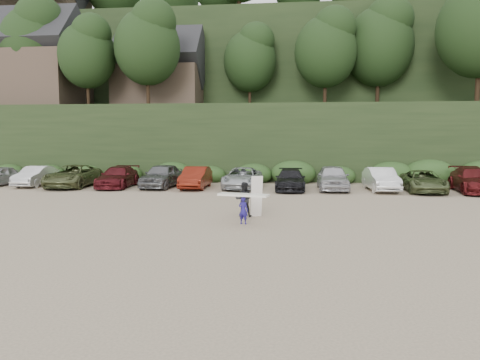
# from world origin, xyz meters

# --- Properties ---
(ground) EXTENTS (120.00, 120.00, 0.00)m
(ground) POSITION_xyz_m (0.00, 0.00, 0.00)
(ground) COLOR tan
(ground) RESTS_ON ground
(hillside_backdrop) EXTENTS (90.00, 41.50, 28.00)m
(hillside_backdrop) POSITION_xyz_m (-0.26, 35.93, 11.22)
(hillside_backdrop) COLOR black
(hillside_backdrop) RESTS_ON ground
(parked_cars) EXTENTS (39.46, 5.88, 1.63)m
(parked_cars) POSITION_xyz_m (-0.85, 10.08, 0.74)
(parked_cars) COLOR #A0A1A5
(parked_cars) RESTS_ON ground
(child_surfer) EXTENTS (2.13, 1.01, 1.23)m
(child_surfer) POSITION_xyz_m (-1.08, -1.99, 0.84)
(child_surfer) COLOR navy
(child_surfer) RESTS_ON ground
(adult_surfer) EXTENTS (1.23, 0.62, 1.81)m
(adult_surfer) POSITION_xyz_m (-1.20, -0.28, 0.78)
(adult_surfer) COLOR black
(adult_surfer) RESTS_ON ground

